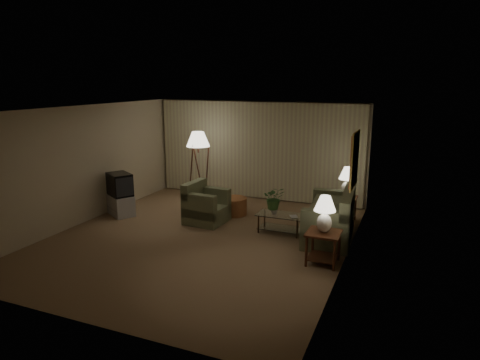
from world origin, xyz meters
name	(u,v)px	position (x,y,z in m)	size (l,w,h in m)	color
ground	(201,238)	(0.00, 0.00, 0.00)	(7.00, 7.00, 0.00)	brown
room_shell	(230,146)	(0.02, 1.51, 1.75)	(6.04, 7.02, 2.72)	#BFAC92
sofa	(329,219)	(2.50, 1.05, 0.41)	(1.99, 1.21, 0.82)	#646C4C
armchair	(207,207)	(-0.34, 0.97, 0.37)	(0.98, 0.94, 0.75)	#646C4C
side_table_near	(323,242)	(2.65, -0.30, 0.42)	(0.59, 0.59, 0.60)	#391C0F
side_table_far	(346,205)	(2.65, 2.30, 0.40)	(0.49, 0.41, 0.60)	#391C0F
table_lamp_near	(325,211)	(2.65, -0.30, 1.00)	(0.39, 0.39, 0.67)	white
table_lamp_far	(348,179)	(2.65, 2.30, 1.01)	(0.41, 0.41, 0.70)	white
coffee_table	(280,220)	(1.46, 0.95, 0.28)	(1.00, 0.55, 0.41)	silver
tv_cabinet	(121,205)	(-2.55, 0.67, 0.25)	(0.86, 0.77, 0.50)	#ADADAF
crt_tv	(120,184)	(-2.55, 0.67, 0.77)	(0.78, 0.72, 0.55)	black
floor_lamp	(199,166)	(-1.30, 2.43, 1.01)	(0.62, 0.62, 1.92)	#391C0F
ottoman	(234,206)	(0.01, 1.76, 0.21)	(0.64, 0.64, 0.42)	#9B5D34
vase	(274,210)	(1.31, 0.95, 0.49)	(0.14, 0.14, 0.15)	white
flowers	(274,196)	(1.31, 0.95, 0.82)	(0.45, 0.39, 0.51)	#3B6D30
book	(290,217)	(1.71, 0.85, 0.42)	(0.15, 0.21, 0.02)	olive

